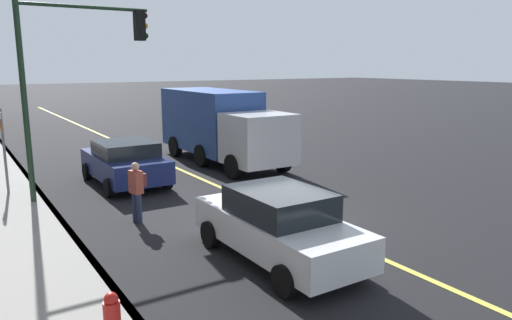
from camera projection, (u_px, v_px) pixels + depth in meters
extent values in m
plane|color=black|center=(284.00, 216.00, 13.05)|extent=(200.00, 200.00, 0.00)
cube|color=gray|center=(18.00, 267.00, 9.57)|extent=(80.00, 2.74, 0.15)
cube|color=slate|center=(85.00, 253.00, 10.25)|extent=(80.00, 0.16, 0.15)
cube|color=#D8CC4C|center=(284.00, 215.00, 13.05)|extent=(80.00, 0.16, 0.01)
cube|color=silver|center=(278.00, 231.00, 9.99)|extent=(4.28, 1.72, 0.69)
cube|color=black|center=(280.00, 203.00, 9.82)|extent=(2.04, 1.58, 0.55)
cylinder|color=black|center=(211.00, 234.00, 10.78)|extent=(0.60, 0.22, 0.60)
cylinder|color=black|center=(272.00, 221.00, 11.67)|extent=(0.60, 0.22, 0.60)
cylinder|color=black|center=(285.00, 281.00, 8.45)|extent=(0.60, 0.22, 0.60)
cylinder|color=black|center=(355.00, 260.00, 9.34)|extent=(0.60, 0.22, 0.60)
cube|color=navy|center=(125.00, 165.00, 16.37)|extent=(4.13, 1.93, 0.73)
cube|color=black|center=(125.00, 148.00, 16.12)|extent=(2.05, 1.78, 0.47)
cylinder|color=black|center=(87.00, 172.00, 17.06)|extent=(0.60, 0.22, 0.60)
cylinder|color=black|center=(139.00, 166.00, 18.06)|extent=(0.60, 0.22, 0.60)
cylinder|color=black|center=(109.00, 188.00, 14.81)|extent=(0.60, 0.22, 0.60)
cylinder|color=black|center=(167.00, 180.00, 15.82)|extent=(0.60, 0.22, 0.60)
cube|color=silver|center=(259.00, 139.00, 17.52)|extent=(2.10, 2.27, 1.84)
cube|color=#2D4C93|center=(210.00, 120.00, 20.62)|extent=(5.26, 2.27, 2.52)
cylinder|color=black|center=(283.00, 160.00, 18.28)|extent=(0.90, 0.28, 0.90)
cylinder|color=black|center=(233.00, 167.00, 17.13)|extent=(0.90, 0.28, 0.90)
cylinder|color=black|center=(218.00, 142.00, 22.52)|extent=(0.90, 0.28, 0.90)
cylinder|color=black|center=(175.00, 146.00, 21.38)|extent=(0.90, 0.28, 0.90)
cylinder|color=black|center=(248.00, 151.00, 20.35)|extent=(0.90, 0.28, 0.90)
cylinder|color=black|center=(202.00, 156.00, 19.21)|extent=(0.90, 0.28, 0.90)
cylinder|color=#262D4C|center=(139.00, 209.00, 12.34)|extent=(0.17, 0.17, 0.79)
cylinder|color=#262D4C|center=(135.00, 207.00, 12.49)|extent=(0.17, 0.17, 0.79)
cube|color=#993F33|center=(136.00, 182.00, 12.28)|extent=(0.42, 0.30, 0.59)
sphere|color=tan|center=(135.00, 167.00, 12.20)|extent=(0.21, 0.21, 0.21)
cube|color=#592626|center=(142.00, 180.00, 12.39)|extent=(0.29, 0.21, 0.34)
cylinder|color=#1E3823|center=(25.00, 103.00, 13.35)|extent=(0.16, 0.16, 5.95)
cylinder|color=#1E3823|center=(86.00, 7.00, 13.79)|extent=(0.10, 3.65, 0.10)
cube|color=black|center=(139.00, 26.00, 14.72)|extent=(0.28, 0.30, 0.90)
sphere|color=#360605|center=(145.00, 16.00, 14.75)|extent=(0.18, 0.18, 0.18)
sphere|color=gold|center=(145.00, 26.00, 14.81)|extent=(0.18, 0.18, 0.18)
sphere|color=black|center=(146.00, 36.00, 14.87)|extent=(0.18, 0.18, 0.18)
cylinder|color=slate|center=(5.00, 153.00, 14.63)|extent=(0.08, 0.08, 2.75)
cube|color=white|center=(0.00, 115.00, 14.39)|extent=(0.60, 0.02, 0.20)
cube|color=#DB5919|center=(1.00, 126.00, 14.46)|extent=(0.44, 0.02, 0.28)
sphere|color=red|center=(111.00, 299.00, 6.67)|extent=(0.20, 0.20, 0.20)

